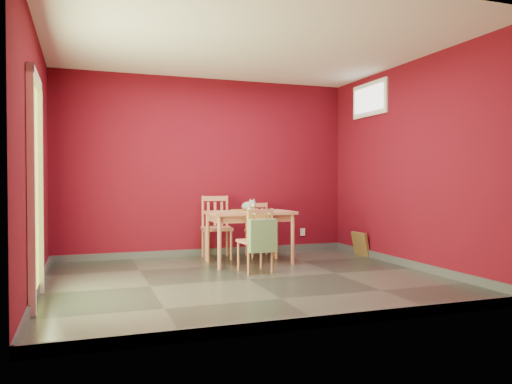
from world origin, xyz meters
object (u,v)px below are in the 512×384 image
object	(u,v)px
chair_far_left	(216,226)
cat	(249,205)
chair_far_right	(259,229)
chair_near	(256,239)
tote_bag	(263,235)
picture_frame	(360,244)
dining_table	(250,218)

from	to	relation	value
chair_far_left	cat	size ratio (longest dim) A/B	2.53
chair_far_right	chair_near	xyz separation A→B (m)	(-0.47, -1.21, -0.00)
chair_far_right	cat	size ratio (longest dim) A/B	2.22
chair_far_right	tote_bag	bearing A→B (deg)	-107.93
picture_frame	cat	bearing A→B (deg)	-176.91
chair_far_left	chair_far_right	xyz separation A→B (m)	(0.65, -0.05, -0.06)
chair_far_left	picture_frame	size ratio (longest dim) A/B	2.52
chair_near	picture_frame	world-z (taller)	chair_near
chair_far_left	cat	bearing A→B (deg)	-63.86
tote_bag	dining_table	bearing A→B (deg)	82.19
dining_table	chair_near	size ratio (longest dim) A/B	1.48
chair_far_left	tote_bag	bearing A→B (deg)	-82.52
dining_table	picture_frame	distance (m)	1.88
chair_far_right	cat	xyz separation A→B (m)	(-0.35, -0.56, 0.40)
chair_far_right	chair_near	size ratio (longest dim) A/B	1.01
cat	picture_frame	distance (m)	1.94
dining_table	chair_near	xyz separation A→B (m)	(-0.12, -0.62, -0.23)
chair_far_left	picture_frame	world-z (taller)	chair_far_left
dining_table	chair_near	distance (m)	0.67
cat	chair_far_right	bearing A→B (deg)	79.93
tote_bag	chair_near	bearing A→B (deg)	93.26
picture_frame	chair_far_right	bearing A→B (deg)	162.84
dining_table	chair_far_right	bearing A→B (deg)	59.68
tote_bag	cat	size ratio (longest dim) A/B	1.30
chair_near	tote_bag	size ratio (longest dim) A/B	1.69
tote_bag	cat	distance (m)	0.93
chair_near	picture_frame	size ratio (longest dim) A/B	2.19
tote_bag	picture_frame	bearing A→B (deg)	26.29
chair_far_left	cat	world-z (taller)	chair_far_left
chair_near	cat	size ratio (longest dim) A/B	2.20
chair_far_right	picture_frame	size ratio (longest dim) A/B	2.21
chair_far_right	picture_frame	world-z (taller)	chair_far_right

